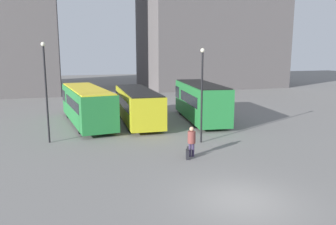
{
  "coord_description": "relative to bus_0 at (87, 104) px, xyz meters",
  "views": [
    {
      "loc": [
        -6.43,
        -10.74,
        5.77
      ],
      "look_at": [
        0.59,
        11.34,
        1.56
      ],
      "focal_mm": 35.0,
      "sensor_mm": 36.0,
      "label": 1
    }
  ],
  "objects": [
    {
      "name": "ground_plane",
      "position": [
        4.76,
        -16.65,
        -1.63
      ],
      "size": [
        160.0,
        160.0,
        0.0
      ],
      "primitive_type": "plane",
      "color": "slate"
    },
    {
      "name": "bus_0",
      "position": [
        0.0,
        0.0,
        0.0
      ],
      "size": [
        3.78,
        10.71,
        2.99
      ],
      "rotation": [
        0.0,
        0.0,
        1.68
      ],
      "color": "#237A38",
      "rests_on": "ground_plane"
    },
    {
      "name": "bus_1",
      "position": [
        4.12,
        -0.66,
        -0.12
      ],
      "size": [
        3.05,
        9.91,
        2.78
      ],
      "rotation": [
        0.0,
        0.0,
        1.52
      ],
      "color": "gold",
      "rests_on": "ground_plane"
    },
    {
      "name": "bus_2",
      "position": [
        9.51,
        -1.45,
        0.11
      ],
      "size": [
        3.87,
        9.65,
        3.22
      ],
      "rotation": [
        0.0,
        0.0,
        1.43
      ],
      "color": "#237A38",
      "rests_on": "ground_plane"
    },
    {
      "name": "traveler",
      "position": [
        4.99,
        -10.82,
        -0.6
      ],
      "size": [
        0.56,
        0.56,
        1.73
      ],
      "rotation": [
        0.0,
        0.0,
        1.26
      ],
      "color": "#382D4C",
      "rests_on": "ground_plane"
    },
    {
      "name": "suitcase",
      "position": [
        4.61,
        -11.17,
        -1.36
      ],
      "size": [
        0.28,
        0.43,
        0.76
      ],
      "rotation": [
        0.0,
        0.0,
        1.26
      ],
      "color": "black",
      "rests_on": "ground_plane"
    },
    {
      "name": "lamp_post_0",
      "position": [
        -2.79,
        -5.25,
        2.12
      ],
      "size": [
        0.28,
        0.28,
        6.46
      ],
      "color": "black",
      "rests_on": "ground_plane"
    },
    {
      "name": "lamp_post_1",
      "position": [
        6.7,
        -8.21,
        1.92
      ],
      "size": [
        0.28,
        0.28,
        6.08
      ],
      "color": "black",
      "rests_on": "ground_plane"
    }
  ]
}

